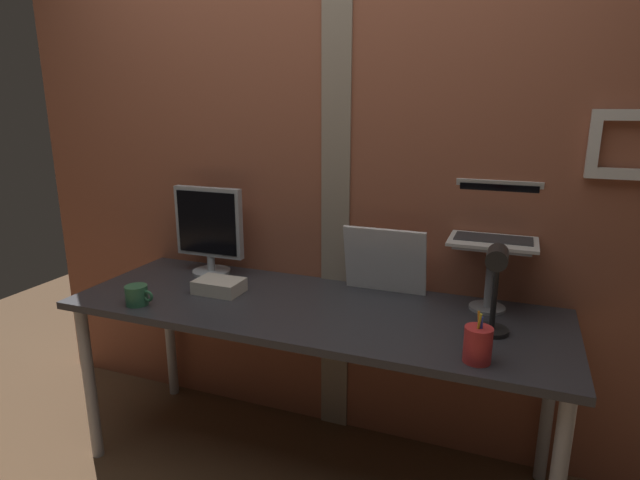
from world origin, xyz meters
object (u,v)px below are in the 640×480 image
monitor (209,227)px  coffee_mug (137,295)px  pen_cup (478,344)px  whiteboard_panel (385,261)px  desk_lamp (495,282)px  laptop (495,224)px

monitor → coffee_mug: 0.50m
monitor → pen_cup: bearing=-19.9°
monitor → pen_cup: size_ratio=2.46×
pen_cup → coffee_mug: bearing=180.0°
whiteboard_panel → desk_lamp: 0.56m
laptop → pen_cup: (-0.00, -0.53, -0.27)m
laptop → whiteboard_panel: 0.47m
whiteboard_panel → pen_cup: (0.43, -0.49, -0.09)m
whiteboard_panel → coffee_mug: 1.03m
pen_cup → laptop: bearing=89.8°
monitor → desk_lamp: size_ratio=1.22×
laptop → coffee_mug: bearing=-158.1°
whiteboard_panel → coffee_mug: (-0.90, -0.49, -0.10)m
laptop → desk_lamp: size_ratio=0.97×
monitor → coffee_mug: bearing=-96.5°
monitor → coffee_mug: monitor is taller
desk_lamp → pen_cup: desk_lamp is taller
whiteboard_panel → desk_lamp: bearing=-33.9°
monitor → laptop: bearing=3.2°
pen_cup → coffee_mug: pen_cup is taller
desk_lamp → pen_cup: bearing=-99.2°
laptop → coffee_mug: laptop is taller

